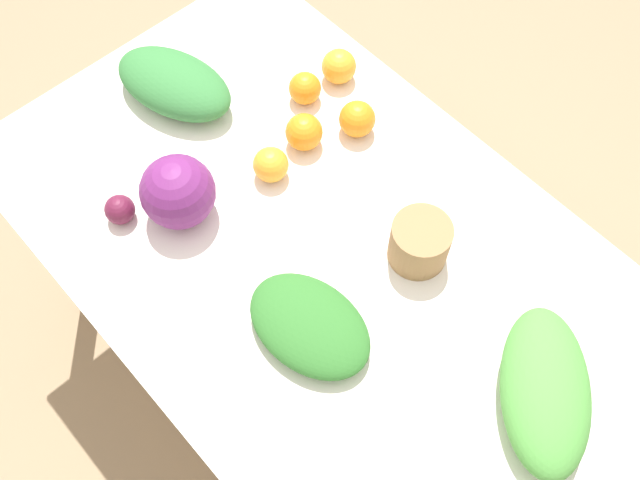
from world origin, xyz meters
TOP-DOWN VIEW (x-y plane):
  - ground_plane at (0.00, 0.00)m, footprint 8.00×8.00m
  - dining_table at (0.00, 0.00)m, footprint 1.37×0.84m
  - cabbage_purple at (-0.24, -0.15)m, footprint 0.15×0.15m
  - paper_bag at (0.14, 0.12)m, footprint 0.11×0.11m
  - greens_bunch_kale at (0.48, 0.07)m, footprint 0.31×0.32m
  - greens_bunch_chard at (-0.48, 0.02)m, footprint 0.31×0.23m
  - greens_bunch_scallion at (0.12, -0.13)m, footprint 0.26×0.20m
  - beet_root at (-0.31, -0.24)m, footprint 0.06×0.06m
  - orange_0 at (-0.29, 0.22)m, footprint 0.07×0.07m
  - orange_1 at (-0.15, 0.24)m, footprint 0.08×0.08m
  - orange_2 at (-0.28, 0.31)m, footprint 0.08×0.08m
  - orange_3 at (-0.20, 0.14)m, footprint 0.08×0.08m
  - orange_4 at (-0.19, 0.04)m, footprint 0.07×0.07m

SIDE VIEW (x-z plane):
  - ground_plane at x=0.00m, z-range 0.00..0.00m
  - dining_table at x=0.00m, z-range 0.27..1.02m
  - beet_root at x=-0.31m, z-range 0.75..0.81m
  - greens_bunch_scallion at x=0.12m, z-range 0.75..0.81m
  - orange_0 at x=-0.29m, z-range 0.75..0.82m
  - orange_4 at x=-0.19m, z-range 0.75..0.82m
  - orange_2 at x=-0.28m, z-range 0.75..0.83m
  - orange_1 at x=-0.15m, z-range 0.75..0.83m
  - orange_3 at x=-0.20m, z-range 0.75..0.83m
  - greens_bunch_chard at x=-0.48m, z-range 0.75..0.84m
  - greens_bunch_kale at x=0.48m, z-range 0.75..0.84m
  - paper_bag at x=0.14m, z-range 0.75..0.85m
  - cabbage_purple at x=-0.24m, z-range 0.75..0.90m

